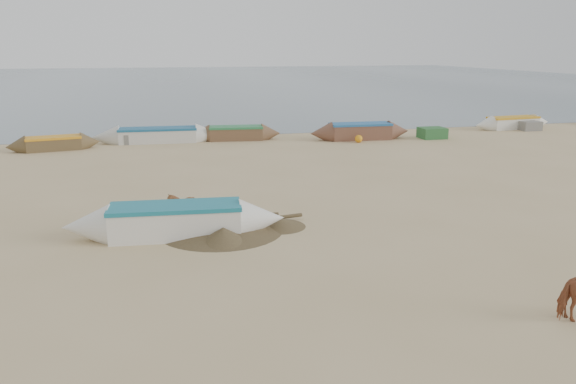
# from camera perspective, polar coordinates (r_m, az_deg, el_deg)

# --- Properties ---
(ground) EXTENTS (140.00, 140.00, 0.00)m
(ground) POSITION_cam_1_polar(r_m,az_deg,el_deg) (14.05, 4.06, -7.95)
(ground) COLOR tan
(ground) RESTS_ON ground
(sea) EXTENTS (160.00, 160.00, 0.00)m
(sea) POSITION_cam_1_polar(r_m,az_deg,el_deg) (94.55, -11.94, 11.02)
(sea) COLOR slate
(sea) RESTS_ON ground
(calf_front) EXTENTS (1.02, 0.95, 0.96)m
(calf_front) POSITION_cam_1_polar(r_m,az_deg,el_deg) (18.05, -10.74, -1.43)
(calf_front) COLOR brown
(calf_front) RESTS_ON ground
(near_canoe) EXTENTS (6.45, 1.83, 0.96)m
(near_canoe) POSITION_cam_1_polar(r_m,az_deg,el_deg) (16.59, -11.33, -2.87)
(near_canoe) COLOR white
(near_canoe) RESTS_ON ground
(debris_pile) EXTENTS (4.16, 4.16, 0.47)m
(debris_pile) POSITION_cam_1_polar(r_m,az_deg,el_deg) (17.00, -6.86, -3.13)
(debris_pile) COLOR brown
(debris_pile) RESTS_ON ground
(waterline_canoes) EXTENTS (61.44, 4.49, 0.97)m
(waterline_canoes) POSITION_cam_1_polar(r_m,az_deg,el_deg) (33.36, -7.14, 5.93)
(waterline_canoes) COLOR brown
(waterline_canoes) RESTS_ON ground
(beach_clutter) EXTENTS (44.20, 3.66, 0.64)m
(beach_clutter) POSITION_cam_1_polar(r_m,az_deg,el_deg) (32.72, -1.50, 5.65)
(beach_clutter) COLOR #2C5C29
(beach_clutter) RESTS_ON ground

